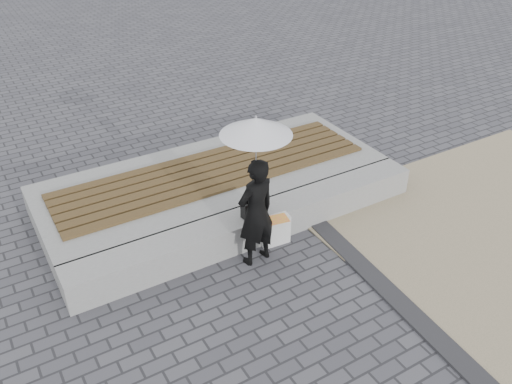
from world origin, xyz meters
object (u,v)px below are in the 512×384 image
parasol (256,126)px  handbag (253,207)px  seating_ledge (255,224)px  canvas_tote (275,230)px  woman (256,213)px

parasol → handbag: (0.18, 0.36, -1.32)m
seating_ledge → parasol: 1.70m
parasol → canvas_tote: parasol is taller
woman → parasol: size_ratio=1.38×
handbag → canvas_tote: size_ratio=0.81×
parasol → handbag: parasol is taller
woman → canvas_tote: 0.66m
woman → parasol: parasol is taller
woman → handbag: woman is taller
parasol → handbag: size_ratio=3.17×
woman → parasol: 1.12m
handbag → seating_ledge: bearing=34.6°
seating_ledge → woman: bearing=-119.6°
seating_ledge → woman: size_ratio=3.51×
handbag → parasol: bearing=-121.3°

